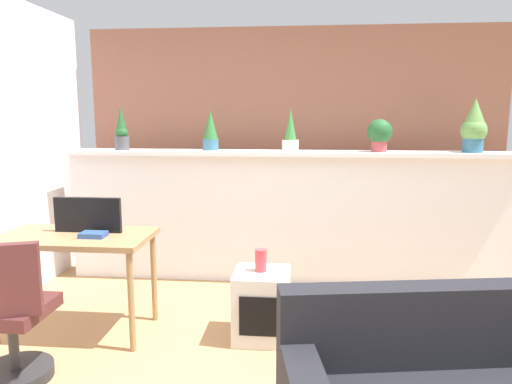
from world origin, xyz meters
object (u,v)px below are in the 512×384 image
potted_plant_0 (122,132)px  side_cube_shelf (262,305)px  office_chair (9,324)px  potted_plant_1 (210,131)px  potted_plant_3 (380,134)px  potted_plant_2 (290,133)px  desk (75,246)px  tv_monitor (88,215)px  potted_plant_4 (474,126)px  vase_on_shelf (261,260)px  book_on_desk (93,235)px

potted_plant_0 → side_cube_shelf: (1.45, -1.17, -1.20)m
potted_plant_0 → office_chair: (-0.00, -1.91, -1.06)m
potted_plant_1 → side_cube_shelf: potted_plant_1 is taller
potted_plant_0 → potted_plant_3: 2.42m
potted_plant_2 → desk: (-1.53, -1.19, -0.78)m
potted_plant_1 → potted_plant_2: size_ratio=0.95×
potted_plant_1 → tv_monitor: potted_plant_1 is taller
potted_plant_4 → office_chair: 3.94m
potted_plant_0 → side_cube_shelf: 2.21m
desk → vase_on_shelf: size_ratio=6.80×
potted_plant_0 → book_on_desk: potted_plant_0 is taller
potted_plant_0 → potted_plant_1: potted_plant_0 is taller
potted_plant_1 → office_chair: potted_plant_1 is taller
potted_plant_0 → book_on_desk: 1.45m
potted_plant_4 → office_chair: size_ratio=0.53×
potted_plant_4 → potted_plant_1: bearing=179.2°
potted_plant_3 → desk: 2.75m
potted_plant_1 → potted_plant_3: bearing=-1.7°
potted_plant_0 → tv_monitor: (0.15, -1.12, -0.57)m
potted_plant_0 → potted_plant_3: bearing=0.2°
office_chair → book_on_desk: bearing=69.4°
tv_monitor → book_on_desk: bearing=-54.6°
potted_plant_1 → potted_plant_4: size_ratio=0.79×
potted_plant_1 → potted_plant_0: bearing=-176.4°
potted_plant_0 → potted_plant_4: (3.25, 0.02, 0.06)m
potted_plant_4 → side_cube_shelf: (-1.80, -1.19, -1.26)m
potted_plant_0 → desk: (0.08, -1.20, -0.78)m
potted_plant_0 → potted_plant_4: potted_plant_4 is taller
potted_plant_2 → book_on_desk: 1.97m
potted_plant_0 → potted_plant_2: potted_plant_0 is taller
office_chair → side_cube_shelf: office_chair is taller
side_cube_shelf → book_on_desk: size_ratio=2.83×
book_on_desk → potted_plant_1: bearing=65.2°
potted_plant_2 → desk: bearing=-142.1°
potted_plant_4 → tv_monitor: size_ratio=0.96×
potted_plant_2 → book_on_desk: potted_plant_2 is taller
desk → side_cube_shelf: size_ratio=2.20×
tv_monitor → office_chair: bearing=-100.7°
tv_monitor → vase_on_shelf: size_ratio=3.11×
potted_plant_2 → vase_on_shelf: size_ratio=2.46×
potted_plant_3 → side_cube_shelf: size_ratio=0.59×
potted_plant_1 → tv_monitor: 1.48m
tv_monitor → office_chair: tv_monitor is taller
potted_plant_2 → tv_monitor: 1.92m
potted_plant_0 → book_on_desk: (0.25, -1.26, -0.68)m
potted_plant_3 → office_chair: potted_plant_3 is taller
potted_plant_1 → potted_plant_3: (1.57, -0.05, -0.02)m
potted_plant_4 → tv_monitor: 3.36m
potted_plant_2 → potted_plant_4: 1.64m
office_chair → book_on_desk: 0.80m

